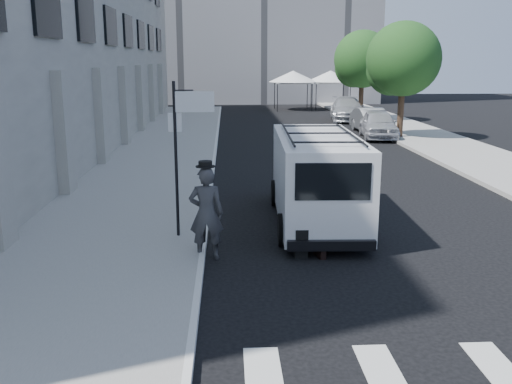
{
  "coord_description": "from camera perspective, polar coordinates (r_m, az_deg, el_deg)",
  "views": [
    {
      "loc": [
        -1.44,
        -9.45,
        4.11
      ],
      "look_at": [
        -0.84,
        2.57,
        1.3
      ],
      "focal_mm": 40.0,
      "sensor_mm": 36.0,
      "label": 1
    }
  ],
  "objects": [
    {
      "name": "ground",
      "position": [
        10.41,
        5.41,
        -10.17
      ],
      "size": [
        120.0,
        120.0,
        0.0
      ],
      "primitive_type": "plane",
      "color": "black",
      "rests_on": "ground"
    },
    {
      "name": "sidewalk_left",
      "position": [
        25.92,
        -9.09,
        4.01
      ],
      "size": [
        4.5,
        48.0,
        0.15
      ],
      "primitive_type": "cube",
      "color": "gray",
      "rests_on": "ground"
    },
    {
      "name": "sidewalk_right",
      "position": [
        31.51,
        16.57,
        5.23
      ],
      "size": [
        4.0,
        56.0,
        0.15
      ],
      "primitive_type": "cube",
      "color": "gray",
      "rests_on": "ground"
    },
    {
      "name": "building_left",
      "position": [
        29.3,
        -23.9,
        15.76
      ],
      "size": [
        10.0,
        44.0,
        12.0
      ],
      "primitive_type": "cube",
      "color": "gray",
      "rests_on": "ground"
    },
    {
      "name": "sign_pole",
      "position": [
        12.77,
        -7.05,
        6.49
      ],
      "size": [
        1.03,
        0.07,
        3.5
      ],
      "color": "black",
      "rests_on": "sidewalk_left"
    },
    {
      "name": "tree_near",
      "position": [
        30.93,
        14.26,
        12.49
      ],
      "size": [
        3.8,
        3.83,
        6.03
      ],
      "color": "black",
      "rests_on": "ground"
    },
    {
      "name": "tree_far",
      "position": [
        39.63,
        10.41,
        12.73
      ],
      "size": [
        3.8,
        3.83,
        6.03
      ],
      "color": "black",
      "rests_on": "ground"
    },
    {
      "name": "tent_left",
      "position": [
        47.79,
        3.73,
        11.43
      ],
      "size": [
        4.0,
        4.0,
        3.2
      ],
      "color": "black",
      "rests_on": "ground"
    },
    {
      "name": "tent_right",
      "position": [
        48.75,
        7.47,
        11.38
      ],
      "size": [
        4.0,
        4.0,
        3.2
      ],
      "color": "black",
      "rests_on": "ground"
    },
    {
      "name": "businessman",
      "position": [
        11.88,
        -4.99,
        -2.16
      ],
      "size": [
        0.72,
        0.48,
        1.97
      ],
      "primitive_type": "imported",
      "rotation": [
        0.0,
        0.0,
        3.13
      ],
      "color": "#39393C",
      "rests_on": "ground"
    },
    {
      "name": "briefcase",
      "position": [
        12.26,
        6.37,
        -5.69
      ],
      "size": [
        0.22,
        0.46,
        0.34
      ],
      "primitive_type": "cube",
      "rotation": [
        0.0,
        0.0,
        0.25
      ],
      "color": "black",
      "rests_on": "ground"
    },
    {
      "name": "suitcase",
      "position": [
        12.24,
        4.49,
        -4.93
      ],
      "size": [
        0.27,
        0.43,
        1.2
      ],
      "rotation": [
        0.0,
        0.0,
        -0.0
      ],
      "color": "black",
      "rests_on": "ground"
    },
    {
      "name": "cargo_van",
      "position": [
        14.64,
        6.02,
        1.48
      ],
      "size": [
        2.28,
        6.04,
        2.25
      ],
      "rotation": [
        0.0,
        0.0,
        -0.03
      ],
      "color": "white",
      "rests_on": "ground"
    },
    {
      "name": "parked_car_a",
      "position": [
        31.15,
        12.16,
        6.64
      ],
      "size": [
        2.3,
        4.56,
        1.49
      ],
      "primitive_type": "imported",
      "rotation": [
        0.0,
        0.0,
        -0.13
      ],
      "color": "#B4B6BD",
      "rests_on": "ground"
    },
    {
      "name": "parked_car_b",
      "position": [
        33.45,
        11.46,
        7.01
      ],
      "size": [
        1.71,
        4.3,
        1.39
      ],
      "primitive_type": "imported",
      "rotation": [
        0.0,
        0.0,
        0.06
      ],
      "color": "#4E5155",
      "rests_on": "ground"
    },
    {
      "name": "parked_car_c",
      "position": [
        40.0,
        9.11,
        8.18
      ],
      "size": [
        2.82,
        5.54,
        1.54
      ],
      "primitive_type": "imported",
      "rotation": [
        0.0,
        0.0,
        -0.13
      ],
      "color": "#ADAFB5",
      "rests_on": "ground"
    }
  ]
}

